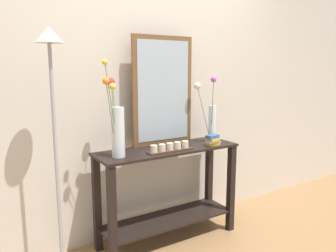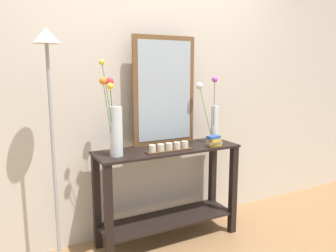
{
  "view_description": "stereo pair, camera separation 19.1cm",
  "coord_description": "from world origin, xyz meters",
  "px_view_note": "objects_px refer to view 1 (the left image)",
  "views": [
    {
      "loc": [
        -1.42,
        -2.26,
        1.47
      ],
      "look_at": [
        0.0,
        0.0,
        1.01
      ],
      "focal_mm": 35.06,
      "sensor_mm": 36.0,
      "label": 1
    },
    {
      "loc": [
        -1.25,
        -2.35,
        1.47
      ],
      "look_at": [
        0.0,
        0.0,
        1.01
      ],
      "focal_mm": 35.06,
      "sensor_mm": 36.0,
      "label": 2
    }
  ],
  "objects_px": {
    "console_table": "(168,186)",
    "candle_tray": "(170,148)",
    "mirror_leaning": "(163,91)",
    "book_stack": "(213,140)",
    "tall_vase_left": "(117,125)",
    "vase_right": "(210,116)",
    "floor_lamp": "(54,115)"
  },
  "relations": [
    {
      "from": "console_table",
      "to": "candle_tray",
      "type": "relative_size",
      "value": 3.14
    },
    {
      "from": "mirror_leaning",
      "to": "book_stack",
      "type": "xyz_separation_m",
      "value": [
        0.33,
        -0.28,
        -0.42
      ]
    },
    {
      "from": "tall_vase_left",
      "to": "vase_right",
      "type": "distance_m",
      "value": 0.91
    },
    {
      "from": "console_table",
      "to": "candle_tray",
      "type": "bearing_deg",
      "value": -113.49
    },
    {
      "from": "mirror_leaning",
      "to": "book_stack",
      "type": "distance_m",
      "value": 0.61
    },
    {
      "from": "vase_right",
      "to": "candle_tray",
      "type": "bearing_deg",
      "value": -169.93
    },
    {
      "from": "tall_vase_left",
      "to": "candle_tray",
      "type": "height_order",
      "value": "tall_vase_left"
    },
    {
      "from": "vase_right",
      "to": "candle_tray",
      "type": "relative_size",
      "value": 1.51
    },
    {
      "from": "vase_right",
      "to": "floor_lamp",
      "type": "xyz_separation_m",
      "value": [
        -1.36,
        -0.05,
        0.12
      ]
    },
    {
      "from": "candle_tray",
      "to": "tall_vase_left",
      "type": "bearing_deg",
      "value": 172.31
    },
    {
      "from": "mirror_leaning",
      "to": "candle_tray",
      "type": "bearing_deg",
      "value": -109.85
    },
    {
      "from": "console_table",
      "to": "floor_lamp",
      "type": "xyz_separation_m",
      "value": [
        -0.92,
        -0.06,
        0.68
      ]
    },
    {
      "from": "vase_right",
      "to": "book_stack",
      "type": "bearing_deg",
      "value": -117.29
    },
    {
      "from": "console_table",
      "to": "book_stack",
      "type": "bearing_deg",
      "value": -17.19
    },
    {
      "from": "mirror_leaning",
      "to": "candle_tray",
      "type": "xyz_separation_m",
      "value": [
        -0.09,
        -0.26,
        -0.44
      ]
    },
    {
      "from": "tall_vase_left",
      "to": "book_stack",
      "type": "distance_m",
      "value": 0.88
    },
    {
      "from": "console_table",
      "to": "tall_vase_left",
      "type": "relative_size",
      "value": 1.71
    },
    {
      "from": "book_stack",
      "to": "floor_lamp",
      "type": "relative_size",
      "value": 0.08
    },
    {
      "from": "console_table",
      "to": "floor_lamp",
      "type": "bearing_deg",
      "value": -176.16
    },
    {
      "from": "tall_vase_left",
      "to": "floor_lamp",
      "type": "distance_m",
      "value": 0.47
    },
    {
      "from": "book_stack",
      "to": "candle_tray",
      "type": "bearing_deg",
      "value": 177.06
    },
    {
      "from": "book_stack",
      "to": "vase_right",
      "type": "bearing_deg",
      "value": 62.71
    },
    {
      "from": "console_table",
      "to": "tall_vase_left",
      "type": "height_order",
      "value": "tall_vase_left"
    },
    {
      "from": "mirror_leaning",
      "to": "console_table",
      "type": "bearing_deg",
      "value": -107.62
    },
    {
      "from": "vase_right",
      "to": "floor_lamp",
      "type": "height_order",
      "value": "floor_lamp"
    },
    {
      "from": "mirror_leaning",
      "to": "vase_right",
      "type": "bearing_deg",
      "value": -24.41
    },
    {
      "from": "tall_vase_left",
      "to": "vase_right",
      "type": "bearing_deg",
      "value": 1.72
    },
    {
      "from": "candle_tray",
      "to": "floor_lamp",
      "type": "bearing_deg",
      "value": 177.75
    },
    {
      "from": "vase_right",
      "to": "mirror_leaning",
      "type": "bearing_deg",
      "value": 155.59
    },
    {
      "from": "tall_vase_left",
      "to": "candle_tray",
      "type": "distance_m",
      "value": 0.48
    },
    {
      "from": "tall_vase_left",
      "to": "vase_right",
      "type": "xyz_separation_m",
      "value": [
        0.91,
        0.03,
        -0.0
      ]
    },
    {
      "from": "vase_right",
      "to": "candle_tray",
      "type": "distance_m",
      "value": 0.53
    }
  ]
}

